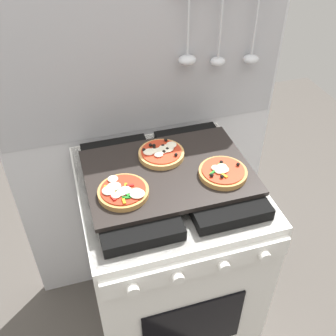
# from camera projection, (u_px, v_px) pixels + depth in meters

# --- Properties ---
(ground_plane) EXTENTS (4.00, 4.00, 0.00)m
(ground_plane) POSITION_uv_depth(u_px,v_px,m) (168.00, 318.00, 1.89)
(ground_plane) COLOR #4C4742
(kitchen_backsplash) EXTENTS (1.10, 0.09, 1.55)m
(kitchen_backsplash) POSITION_uv_depth(u_px,v_px,m) (145.00, 145.00, 1.63)
(kitchen_backsplash) COLOR silver
(kitchen_backsplash) RESTS_ON ground_plane
(stove) EXTENTS (0.60, 0.64, 0.90)m
(stove) POSITION_uv_depth(u_px,v_px,m) (168.00, 259.00, 1.60)
(stove) COLOR white
(stove) RESTS_ON ground_plane
(baking_tray) EXTENTS (0.54, 0.38, 0.02)m
(baking_tray) POSITION_uv_depth(u_px,v_px,m) (168.00, 172.00, 1.31)
(baking_tray) COLOR black
(baking_tray) RESTS_ON stove
(pizza_left) EXTENTS (0.16, 0.16, 0.03)m
(pizza_left) POSITION_uv_depth(u_px,v_px,m) (123.00, 191.00, 1.21)
(pizza_left) COLOR #C18947
(pizza_left) RESTS_ON baking_tray
(pizza_right) EXTENTS (0.16, 0.16, 0.03)m
(pizza_right) POSITION_uv_depth(u_px,v_px,m) (223.00, 172.00, 1.28)
(pizza_right) COLOR #C18947
(pizza_right) RESTS_ON baking_tray
(pizza_center) EXTENTS (0.16, 0.16, 0.03)m
(pizza_center) POSITION_uv_depth(u_px,v_px,m) (161.00, 153.00, 1.35)
(pizza_center) COLOR tan
(pizza_center) RESTS_ON baking_tray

